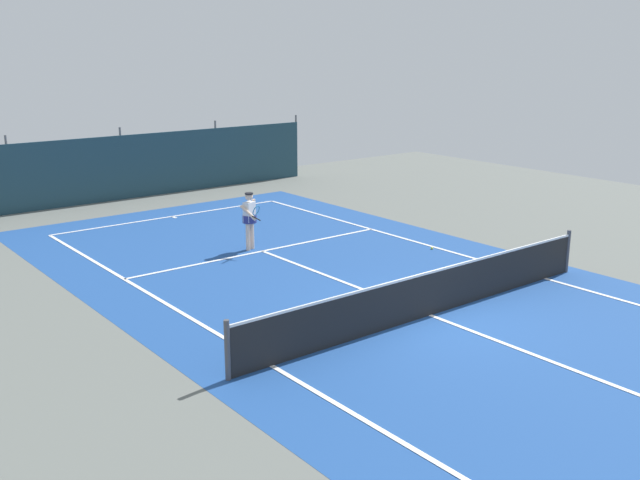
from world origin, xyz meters
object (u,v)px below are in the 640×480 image
object	(u,v)px
tennis_net	(431,293)
parked_car	(143,162)
tennis_ball_midcourt	(432,248)
tennis_player	(250,217)
tennis_ball_near_player	(468,270)

from	to	relation	value
tennis_net	parked_car	xyz separation A→B (m)	(2.15, 18.63, 0.33)
tennis_ball_midcourt	parked_car	distance (m)	15.15
tennis_net	tennis_player	xyz separation A→B (m)	(-0.16, 6.77, 0.45)
tennis_net	parked_car	bearing A→B (deg)	83.41
tennis_player	tennis_ball_near_player	xyz separation A→B (m)	(3.28, -5.16, -0.93)
parked_car	tennis_ball_midcourt	bearing A→B (deg)	-84.08
tennis_net	tennis_ball_near_player	world-z (taller)	tennis_net
tennis_ball_near_player	tennis_net	bearing A→B (deg)	-152.63
tennis_player	parked_car	world-z (taller)	parked_car
tennis_player	tennis_ball_midcourt	xyz separation A→B (m)	(4.06, -3.17, -0.93)
tennis_player	tennis_ball_near_player	size ratio (longest dim) A/B	24.85
tennis_ball_midcourt	tennis_ball_near_player	bearing A→B (deg)	-111.53
tennis_ball_near_player	tennis_ball_midcourt	size ratio (longest dim) A/B	1.00
tennis_ball_near_player	tennis_player	bearing A→B (deg)	122.47
tennis_player	tennis_net	bearing A→B (deg)	68.55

